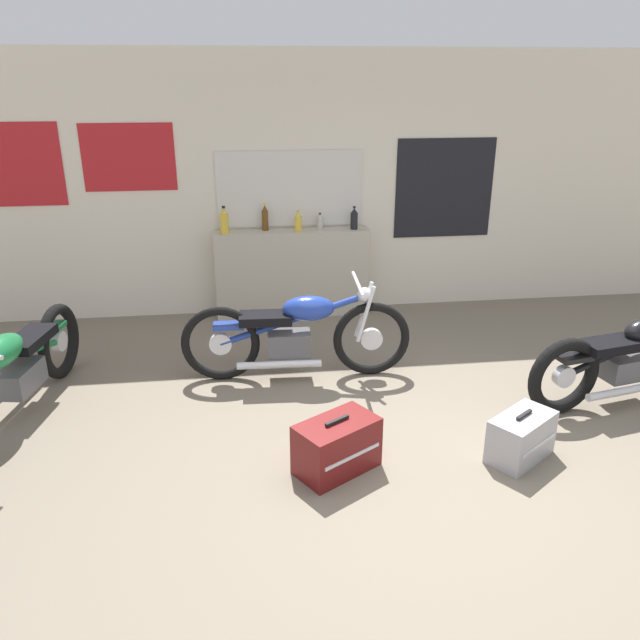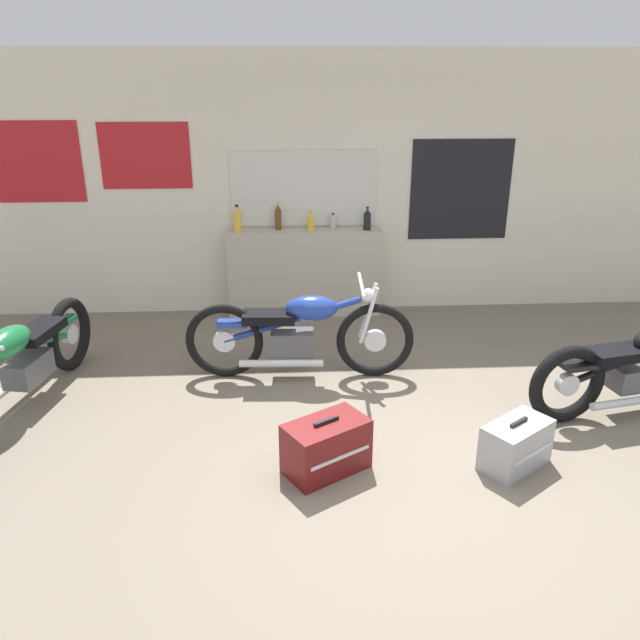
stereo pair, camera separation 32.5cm
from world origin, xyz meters
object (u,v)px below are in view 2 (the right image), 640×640
bottle_right_center (333,222)px  hard_case_darkred (326,446)px  bottle_leftmost (237,220)px  bottle_left_center (278,218)px  motorcycle_green (21,362)px  bottle_center (311,222)px  hard_case_silver (516,445)px  motorcycle_blue (300,332)px  bottle_rightmost (367,220)px

bottle_right_center → hard_case_darkred: size_ratio=0.27×
bottle_leftmost → bottle_left_center: bearing=11.0°
bottle_leftmost → motorcycle_green: bottle_leftmost is taller
bottle_center → motorcycle_green: bearing=-140.4°
bottle_leftmost → bottle_center: bearing=0.2°
bottle_right_center → motorcycle_green: (-2.65, -2.07, -0.63)m
hard_case_darkred → hard_case_silver: (1.31, -0.03, -0.02)m
bottle_left_center → hard_case_darkred: (0.32, -3.07, -0.91)m
bottle_leftmost → hard_case_darkred: 3.21m
bottle_right_center → motorcycle_blue: size_ratio=0.09×
motorcycle_green → motorcycle_blue: size_ratio=1.07×
motorcycle_blue → motorcycle_green: bearing=-168.7°
hard_case_darkred → bottle_leftmost: bearing=104.2°
bottle_rightmost → hard_case_silver: bottle_rightmost is taller
bottle_left_center → bottle_rightmost: (0.96, -0.06, -0.02)m
motorcycle_green → hard_case_silver: 3.83m
bottle_right_center → motorcycle_green: size_ratio=0.08×
bottle_left_center → bottle_rightmost: size_ratio=1.19×
bottle_rightmost → bottle_center: bearing=-178.3°
hard_case_silver → bottle_left_center: bearing=117.8°
motorcycle_green → motorcycle_blue: bearing=11.3°
bottle_leftmost → motorcycle_blue: 1.79m
bottle_rightmost → motorcycle_green: (-3.01, -2.01, -0.66)m
bottle_leftmost → bottle_rightmost: (1.40, 0.02, -0.02)m
bottle_center → hard_case_silver: bearing=-67.0°
bottle_rightmost → hard_case_silver: (0.67, -3.03, -0.91)m
bottle_leftmost → motorcycle_green: (-1.62, -1.99, -0.68)m
hard_case_darkred → bottle_rightmost: bearing=77.9°
bottle_rightmost → hard_case_darkred: bearing=-102.1°
bottle_center → bottle_rightmost: (0.61, 0.02, 0.01)m
bottle_right_center → bottle_left_center: bearing=-179.9°
bottle_left_center → hard_case_silver: size_ratio=0.53×
bottle_leftmost → bottle_right_center: bearing=4.8°
motorcycle_blue → hard_case_silver: 2.08m
bottle_leftmost → hard_case_silver: size_ratio=0.52×
bottle_rightmost → motorcycle_blue: bottle_rightmost is taller
bottle_center → motorcycle_green: (-2.40, -1.99, -0.65)m
bottle_left_center → hard_case_silver: bearing=-62.2°
bottle_right_center → motorcycle_blue: (-0.42, -1.63, -0.61)m
bottle_leftmost → bottle_left_center: bottle_left_center is taller
bottle_right_center → hard_case_darkred: 3.20m
motorcycle_blue → hard_case_darkred: motorcycle_blue is taller
bottle_rightmost → motorcycle_blue: bearing=-116.6°
motorcycle_green → hard_case_silver: bearing=-15.5°
hard_case_darkred → bottle_left_center: bearing=96.0°
bottle_left_center → hard_case_darkred: bearing=-84.0°
bottle_center → bottle_left_center: bearing=166.9°
bottle_leftmost → hard_case_silver: (2.06, -3.01, -0.93)m
bottle_rightmost → hard_case_darkred: 3.20m
bottle_right_center → hard_case_silver: bottle_right_center is taller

